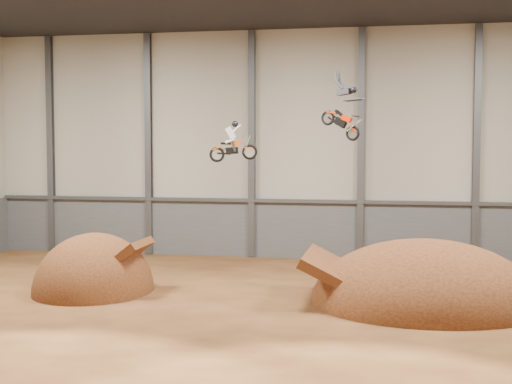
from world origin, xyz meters
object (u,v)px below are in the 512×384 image
at_px(fmx_rider_a, 234,139).
at_px(takeoff_ramp, 94,291).
at_px(landing_ramp, 425,305).
at_px(fmx_rider_b, 337,105).

bearing_deg(fmx_rider_a, takeoff_ramp, -164.77).
bearing_deg(landing_ramp, fmx_rider_b, 156.35).
xyz_separation_m(fmx_rider_a, fmx_rider_b, (5.24, -1.45, 1.56)).
xyz_separation_m(landing_ramp, fmx_rider_a, (-9.27, 3.22, 7.27)).
height_order(takeoff_ramp, fmx_rider_a, fmx_rider_a).
distance_m(fmx_rider_a, fmx_rider_b, 5.66).
relative_size(fmx_rider_a, fmx_rider_b, 0.82).
distance_m(landing_ramp, fmx_rider_a, 12.21).
xyz_separation_m(landing_ramp, fmx_rider_b, (-4.03, 1.76, 8.83)).
relative_size(takeoff_ramp, fmx_rider_a, 2.72).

